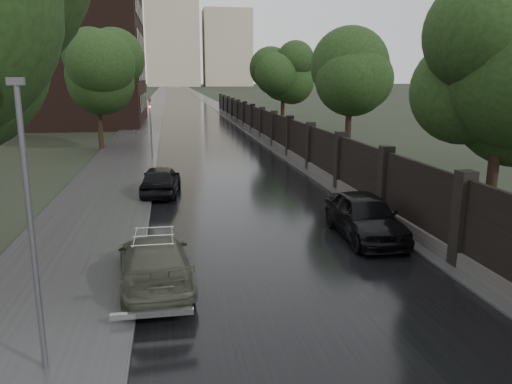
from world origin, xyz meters
name	(u,v)px	position (x,y,z in m)	size (l,w,h in m)	color
road	(177,91)	(0.00, 190.00, 0.01)	(8.00, 420.00, 0.02)	black
sidewalk_left	(161,91)	(-6.00, 190.00, 0.08)	(4.00, 420.00, 0.16)	#2D2D2D
verge_right	(192,91)	(5.50, 190.00, 0.04)	(3.00, 420.00, 0.08)	#2D2D2D
fence_right	(269,131)	(4.60, 32.01, 1.01)	(0.45, 75.72, 2.70)	#383533
tree_left_far	(97,76)	(-8.00, 30.00, 5.24)	(4.25, 4.25, 7.39)	black
tree_right_a	(502,83)	(7.50, 8.00, 4.95)	(4.08, 4.08, 7.01)	black
tree_right_b	(350,80)	(7.50, 22.00, 4.95)	(4.08, 4.08, 7.01)	black
tree_right_c	(283,79)	(7.50, 40.00, 4.95)	(4.08, 4.08, 7.01)	black
lamp_post	(31,230)	(-5.40, 1.50, 2.67)	(0.25, 0.12, 5.11)	#59595E
traffic_light	(150,122)	(-4.30, 24.99, 2.40)	(0.16, 0.32, 4.00)	#59595E
brick_building	(25,30)	(-18.00, 52.00, 10.00)	(24.00, 18.00, 20.00)	black
stalinist_tower	(172,18)	(0.00, 300.00, 38.38)	(92.00, 30.00, 159.00)	tan
volga_sedan	(155,261)	(-3.60, 5.18, 0.62)	(1.74, 4.29, 1.24)	#494C3D
hatchback_left	(161,180)	(-3.60, 15.22, 0.67)	(1.58, 3.93, 1.34)	black
car_right_near	(365,216)	(3.00, 7.88, 0.74)	(1.74, 4.33, 1.47)	black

